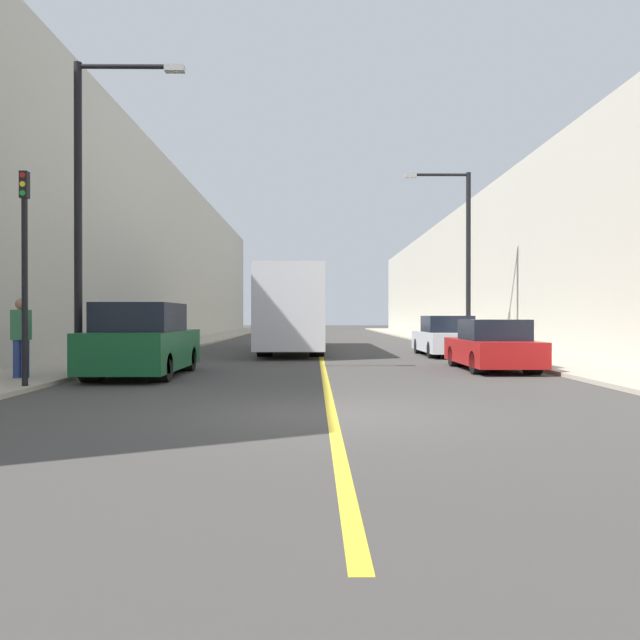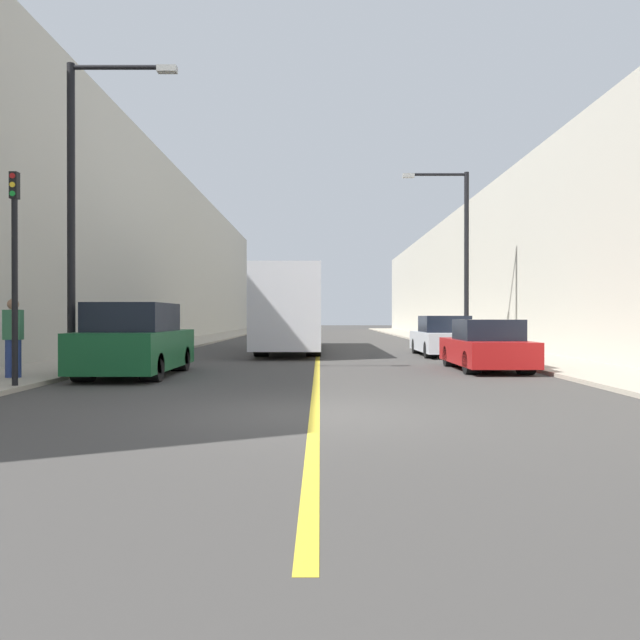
{
  "view_description": "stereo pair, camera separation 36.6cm",
  "coord_description": "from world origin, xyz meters",
  "px_view_note": "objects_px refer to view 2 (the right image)",
  "views": [
    {
      "loc": [
        -0.28,
        -9.62,
        1.52
      ],
      "look_at": [
        -0.03,
        15.06,
        1.39
      ],
      "focal_mm": 35.0,
      "sensor_mm": 36.0,
      "label": 1
    },
    {
      "loc": [
        0.08,
        -9.62,
        1.52
      ],
      "look_at": [
        -0.03,
        15.06,
        1.39
      ],
      "focal_mm": 35.0,
      "sensor_mm": 36.0,
      "label": 2
    }
  ],
  "objects_px": {
    "bus": "(295,309)",
    "pedestrian": "(17,337)",
    "traffic_light": "(18,270)",
    "car_right_near": "(489,347)",
    "parked_suv_left": "(138,342)",
    "street_lamp_left": "(84,196)",
    "car_right_mid": "(446,338)",
    "street_lamp_right": "(463,248)"
  },
  "relations": [
    {
      "from": "traffic_light",
      "to": "pedestrian",
      "type": "height_order",
      "value": "traffic_light"
    },
    {
      "from": "car_right_mid",
      "to": "traffic_light",
      "type": "relative_size",
      "value": 1.07
    },
    {
      "from": "parked_suv_left",
      "to": "pedestrian",
      "type": "height_order",
      "value": "pedestrian"
    },
    {
      "from": "street_lamp_left",
      "to": "bus",
      "type": "bearing_deg",
      "value": 67.39
    },
    {
      "from": "bus",
      "to": "street_lamp_left",
      "type": "xyz_separation_m",
      "value": [
        -4.9,
        -11.76,
        2.78
      ]
    },
    {
      "from": "parked_suv_left",
      "to": "street_lamp_left",
      "type": "height_order",
      "value": "street_lamp_left"
    },
    {
      "from": "street_lamp_right",
      "to": "traffic_light",
      "type": "xyz_separation_m",
      "value": [
        -12.23,
        -13.59,
        -1.95
      ]
    },
    {
      "from": "bus",
      "to": "car_right_near",
      "type": "bearing_deg",
      "value": -59.53
    },
    {
      "from": "street_lamp_right",
      "to": "pedestrian",
      "type": "distance_m",
      "value": 18.02
    },
    {
      "from": "car_right_near",
      "to": "street_lamp_right",
      "type": "xyz_separation_m",
      "value": [
        1.25,
        8.76,
        3.78
      ]
    },
    {
      "from": "bus",
      "to": "street_lamp_right",
      "type": "distance_m",
      "value": 7.76
    },
    {
      "from": "street_lamp_right",
      "to": "pedestrian",
      "type": "xyz_separation_m",
      "value": [
        -13.09,
        -11.91,
        -3.38
      ]
    },
    {
      "from": "pedestrian",
      "to": "car_right_near",
      "type": "bearing_deg",
      "value": 14.86
    },
    {
      "from": "parked_suv_left",
      "to": "street_lamp_right",
      "type": "height_order",
      "value": "street_lamp_right"
    },
    {
      "from": "traffic_light",
      "to": "pedestrian",
      "type": "bearing_deg",
      "value": 117.18
    },
    {
      "from": "bus",
      "to": "pedestrian",
      "type": "bearing_deg",
      "value": -114.04
    },
    {
      "from": "car_right_near",
      "to": "traffic_light",
      "type": "bearing_deg",
      "value": -156.28
    },
    {
      "from": "car_right_mid",
      "to": "bus",
      "type": "bearing_deg",
      "value": 148.79
    },
    {
      "from": "street_lamp_right",
      "to": "bus",
      "type": "bearing_deg",
      "value": 169.47
    },
    {
      "from": "parked_suv_left",
      "to": "street_lamp_right",
      "type": "xyz_separation_m",
      "value": [
        10.67,
        10.5,
        3.57
      ]
    },
    {
      "from": "bus",
      "to": "pedestrian",
      "type": "height_order",
      "value": "bus"
    },
    {
      "from": "street_lamp_left",
      "to": "traffic_light",
      "type": "xyz_separation_m",
      "value": [
        -0.15,
        -3.16,
        -2.13
      ]
    },
    {
      "from": "bus",
      "to": "traffic_light",
      "type": "bearing_deg",
      "value": -108.67
    },
    {
      "from": "car_right_mid",
      "to": "street_lamp_right",
      "type": "height_order",
      "value": "street_lamp_right"
    },
    {
      "from": "street_lamp_left",
      "to": "traffic_light",
      "type": "distance_m",
      "value": 3.82
    },
    {
      "from": "parked_suv_left",
      "to": "car_right_near",
      "type": "xyz_separation_m",
      "value": [
        9.43,
        1.73,
        -0.21
      ]
    },
    {
      "from": "bus",
      "to": "parked_suv_left",
      "type": "distance_m",
      "value": 12.37
    },
    {
      "from": "street_lamp_right",
      "to": "pedestrian",
      "type": "relative_size",
      "value": 4.11
    },
    {
      "from": "bus",
      "to": "parked_suv_left",
      "type": "xyz_separation_m",
      "value": [
        -3.49,
        -11.83,
        -0.98
      ]
    },
    {
      "from": "parked_suv_left",
      "to": "car_right_mid",
      "type": "bearing_deg",
      "value": 40.84
    },
    {
      "from": "bus",
      "to": "car_right_near",
      "type": "relative_size",
      "value": 3.02
    },
    {
      "from": "bus",
      "to": "car_right_mid",
      "type": "bearing_deg",
      "value": -31.21
    },
    {
      "from": "traffic_light",
      "to": "pedestrian",
      "type": "distance_m",
      "value": 2.37
    },
    {
      "from": "car_right_near",
      "to": "traffic_light",
      "type": "xyz_separation_m",
      "value": [
        -10.98,
        -4.83,
        1.83
      ]
    },
    {
      "from": "car_right_near",
      "to": "car_right_mid",
      "type": "bearing_deg",
      "value": 89.5
    },
    {
      "from": "car_right_near",
      "to": "street_lamp_left",
      "type": "bearing_deg",
      "value": -171.27
    },
    {
      "from": "pedestrian",
      "to": "bus",
      "type": "bearing_deg",
      "value": 65.96
    },
    {
      "from": "bus",
      "to": "street_lamp_left",
      "type": "relative_size",
      "value": 1.63
    },
    {
      "from": "pedestrian",
      "to": "traffic_light",
      "type": "bearing_deg",
      "value": -62.82
    },
    {
      "from": "bus",
      "to": "street_lamp_left",
      "type": "height_order",
      "value": "street_lamp_left"
    },
    {
      "from": "bus",
      "to": "pedestrian",
      "type": "distance_m",
      "value": 14.52
    },
    {
      "from": "car_right_near",
      "to": "pedestrian",
      "type": "relative_size",
      "value": 2.32
    }
  ]
}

